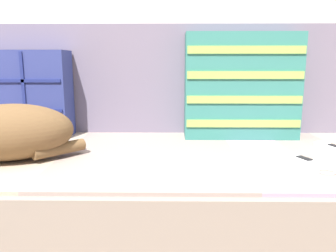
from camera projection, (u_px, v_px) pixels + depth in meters
couch at (125, 201)px, 1.19m from camera, size 2.05×0.85×0.38m
sofa_backrest at (134, 79)px, 1.46m from camera, size 2.01×0.14×0.46m
throw_pillow_quilted at (13, 94)px, 1.34m from camera, size 0.46×0.14×0.35m
throw_pillow_striped at (241, 86)px, 1.32m from camera, size 0.45×0.14×0.42m
sleeping_cat at (4, 134)px, 1.01m from camera, size 0.43×0.33×0.18m
game_remote_near at (334, 149)px, 1.13m from camera, size 0.10×0.19×0.02m
game_remote_far at (303, 161)px, 0.99m from camera, size 0.12×0.19×0.02m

